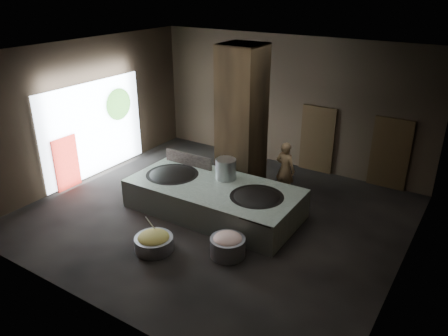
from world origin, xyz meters
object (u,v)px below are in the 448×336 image
Objects in this scene: stock_pot at (226,169)px; veg_basin at (154,243)px; wok_right at (257,199)px; meat_basin at (228,247)px; cook at (285,170)px; wok_left at (172,177)px; hearth_platform at (214,198)px.

stock_pot is 3.10m from veg_basin.
wok_right is at bearing 58.14° from veg_basin.
veg_basin is (-0.22, -2.95, -0.95)m from stock_pot.
meat_basin is (1.65, 0.79, 0.06)m from veg_basin.
stock_pot is 1.90m from cook.
stock_pot is 0.36× the size of cook.
hearth_platform is at bearing 1.97° from wok_left.
wok_right is 2.25× the size of stock_pot.
cook is at bearing 37.00° from wok_left.
cook reaches higher than meat_basin.
cook is (2.71, 2.04, 0.13)m from wok_left.
hearth_platform is 3.41× the size of wok_right.
veg_basin is (-0.17, -2.40, -0.25)m from hearth_platform.
wok_right is at bearing -21.04° from stock_pot.
wok_left is 2.42× the size of stock_pot.
hearth_platform is 2.19m from meat_basin.
cook is at bearing 93.62° from meat_basin.
wok_right is at bearing 100.26° from cook.
veg_basin is at bearing -94.27° from stock_pot.
hearth_platform is 5.10× the size of veg_basin.
meat_basin is at bearing -56.37° from stock_pot.
meat_basin is (0.23, -3.60, -0.64)m from cook.
hearth_platform is 0.90m from stock_pot.
cook is at bearing 71.98° from veg_basin.
meat_basin is at bearing 25.54° from veg_basin.
veg_basin is at bearing -154.46° from meat_basin.
cook reaches higher than wok_right.
wok_left is 2.73m from veg_basin.
wok_left is 3.36m from meat_basin.
meat_basin is (0.13, -1.66, -0.51)m from wok_right.
stock_pot is at bearing 21.80° from wok_left.
hearth_platform is at bearing 85.94° from veg_basin.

